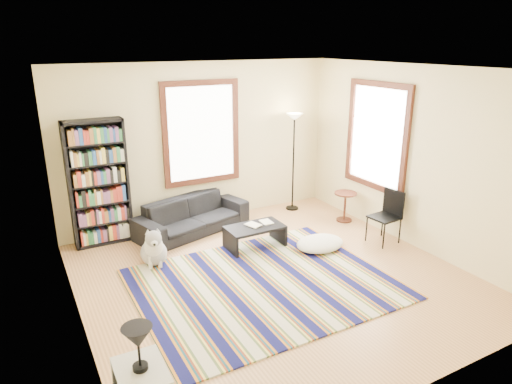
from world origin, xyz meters
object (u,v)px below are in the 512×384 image
sofa (192,215)px  side_table (345,207)px  coffee_table (255,237)px  floor_cushion (320,243)px  bookshelf (99,183)px  dog (153,245)px  floor_lamp (293,163)px  folding_chair (384,217)px

sofa → side_table: 2.73m
coffee_table → floor_cushion: (0.86, -0.56, -0.08)m
bookshelf → coffee_table: size_ratio=2.22×
bookshelf → dog: (0.48, -1.14, -0.70)m
sofa → side_table: sofa is taller
sofa → floor_lamp: 2.20m
coffee_table → floor_lamp: 2.03m
bookshelf → floor_lamp: size_ratio=1.08×
coffee_table → dog: 1.59m
coffee_table → folding_chair: bearing=-23.3°
coffee_table → folding_chair: folding_chair is taller
sofa → side_table: (2.59, -0.87, -0.02)m
floor_cushion → floor_lamp: 2.02m
coffee_table → floor_lamp: size_ratio=0.48×
sofa → floor_lamp: floor_lamp is taller
coffee_table → floor_lamp: bearing=38.7°
floor_lamp → folding_chair: floor_lamp is taller
floor_cushion → folding_chair: (1.05, -0.27, 0.33)m
sofa → floor_cushion: sofa is taller
sofa → dog: (-0.94, -0.87, 0.01)m
bookshelf → floor_lamp: bookshelf is taller
sofa → floor_lamp: bearing=-13.4°
floor_cushion → side_table: size_ratio=1.46×
folding_chair → side_table: bearing=81.9°
sofa → folding_chair: size_ratio=2.29×
sofa → folding_chair: folding_chair is taller
side_table → sofa: bearing=161.4°
floor_cushion → side_table: 1.35m
sofa → coffee_table: (0.63, -1.08, -0.11)m
sofa → bookshelf: bookshelf is taller
folding_chair → dog: folding_chair is taller
coffee_table → dog: (-1.57, 0.21, 0.12)m
folding_chair → coffee_table: bearing=151.4°
sofa → side_table: size_ratio=3.65×
floor_cushion → coffee_table: bearing=147.1°
side_table → floor_cushion: bearing=-145.3°
bookshelf → sofa: bearing=-10.8°
floor_lamp → side_table: (0.49, -0.97, -0.66)m
floor_cushion → dog: (-2.43, 0.77, 0.20)m
coffee_table → floor_cushion: bearing=-32.9°
bookshelf → folding_chair: bookshelf is taller
floor_lamp → dog: floor_lamp is taller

